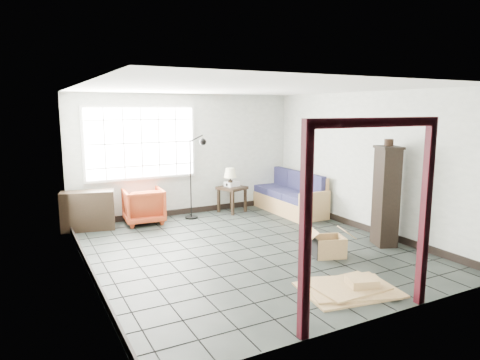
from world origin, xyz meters
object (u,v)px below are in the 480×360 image
side_table (232,191)px  tall_shelf (386,195)px  futon_sofa (290,197)px  armchair (143,204)px

side_table → tall_shelf: bearing=-69.5°
futon_sofa → side_table: futon_sofa is taller
futon_sofa → armchair: size_ratio=2.62×
armchair → tall_shelf: size_ratio=0.46×
futon_sofa → armchair: bearing=170.8°
futon_sofa → tall_shelf: tall_shelf is taller
tall_shelf → armchair: bearing=156.0°
futon_sofa → tall_shelf: size_ratio=1.21×
futon_sofa → armchair: futon_sofa is taller
armchair → tall_shelf: bearing=138.7°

